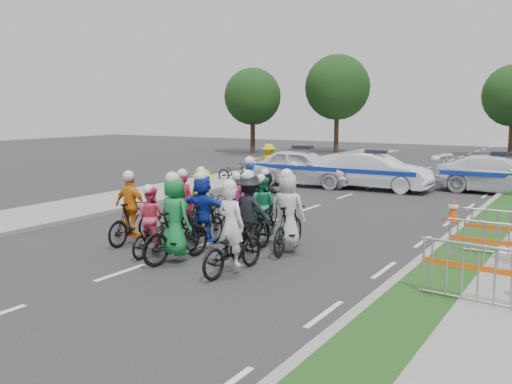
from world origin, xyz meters
The scene contains 28 objects.
ground centered at (0.00, 0.00, 0.00)m, with size 90.00×90.00×0.00m, color #28282B.
curb_right centered at (5.10, 5.00, 0.06)m, with size 0.20×60.00×0.12m, color gray.
grass_strip centered at (5.80, 5.00, 0.06)m, with size 1.20×60.00×0.11m, color #164014.
sidewalk_left centered at (-6.50, 5.00, 0.07)m, with size 3.00×60.00×0.13m, color gray.
rider_0 centered at (1.98, 1.20, 0.65)m, with size 0.79×1.97×1.97m.
rider_1 centered at (0.43, 1.28, 0.78)m, with size 0.92×1.98×2.02m.
rider_2 centered at (-0.45, 1.48, 0.62)m, with size 0.80×1.69×1.66m.
rider_3 centered at (-1.57, 2.03, 0.72)m, with size 0.95×1.78×1.86m.
rider_4 centered at (1.46, 2.73, 0.76)m, with size 1.14×1.98×1.98m.
rider_5 centered at (0.18, 2.64, 0.79)m, with size 1.53×1.82×1.89m.
rider_6 centered at (-0.84, 3.22, 0.61)m, with size 0.89×1.87×1.83m.
rider_7 centered at (2.15, 3.30, 0.77)m, with size 0.90×1.95×1.99m.
rider_8 centered at (1.01, 4.04, 0.65)m, with size 0.91×1.77×1.73m.
rider_9 centered at (-0.07, 4.55, 0.65)m, with size 0.86×1.61×1.67m.
rider_10 centered at (-1.23, 4.54, 0.69)m, with size 1.06×1.80×1.75m.
rider_11 centered at (0.38, 5.33, 0.73)m, with size 1.40×1.67×1.71m.
rider_12 centered at (-0.42, 5.81, 0.65)m, with size 0.79×1.99×1.99m.
police_car_0 centered at (-2.81, 13.95, 0.80)m, with size 1.89×4.70×1.60m, color white.
police_car_1 centered at (0.37, 14.36, 0.75)m, with size 1.60×4.58×1.51m, color white.
police_car_2 centered at (5.01, 15.97, 0.75)m, with size 2.09×5.14×1.49m, color white.
marshal_hiviz centered at (-4.62, 14.15, 0.88)m, with size 1.13×0.65×1.76m, color #DAC10B.
barrier_0 centered at (6.70, 1.57, 0.56)m, with size 2.00×0.50×1.12m, color #A5A8AD, non-canonical shape.
barrier_1 centered at (6.70, 3.70, 0.56)m, with size 2.00×0.50×1.12m, color #A5A8AD, non-canonical shape.
barrier_2 centered at (6.70, 5.20, 0.56)m, with size 2.00×0.50×1.12m, color #A5A8AD, non-canonical shape.
cone_0 centered at (4.65, 9.15, 0.34)m, with size 0.40×0.40×0.70m.
parked_bike centered at (-5.80, 13.08, 0.48)m, with size 0.63×1.82×0.96m, color black.
tree_0 centered at (-14.00, 28.00, 4.19)m, with size 4.20×4.20×6.30m.
tree_3 centered at (-9.00, 32.00, 4.89)m, with size 4.90×4.90×7.35m.
Camera 1 is at (8.31, -8.29, 3.38)m, focal length 40.00 mm.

